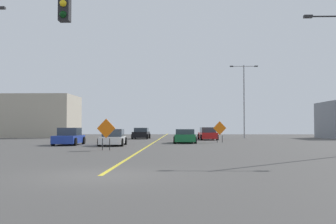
{
  "coord_description": "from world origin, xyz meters",
  "views": [
    {
      "loc": [
        2.45,
        -12.08,
        1.52
      ],
      "look_at": [
        1.37,
        25.28,
        2.92
      ],
      "focal_mm": 41.87,
      "sensor_mm": 36.0,
      "label": 1
    }
  ],
  "objects_px": {
    "street_lamp_far_right": "(244,96)",
    "construction_sign_right_shoulder": "(106,130)",
    "construction_sign_right_lane": "(220,129)",
    "car_red_passing": "(208,134)",
    "car_green_distant": "(185,136)",
    "car_black_approaching": "(141,134)",
    "car_white_near": "(113,138)",
    "car_blue_far": "(69,137)"
  },
  "relations": [
    {
      "from": "street_lamp_far_right",
      "to": "car_green_distant",
      "type": "bearing_deg",
      "value": -118.07
    },
    {
      "from": "construction_sign_right_shoulder",
      "to": "car_green_distant",
      "type": "height_order",
      "value": "construction_sign_right_shoulder"
    },
    {
      "from": "construction_sign_right_shoulder",
      "to": "car_green_distant",
      "type": "xyz_separation_m",
      "value": [
        5.27,
        11.31,
        -0.67
      ]
    },
    {
      "from": "car_white_near",
      "to": "car_blue_far",
      "type": "bearing_deg",
      "value": 164.22
    },
    {
      "from": "construction_sign_right_lane",
      "to": "car_black_approaching",
      "type": "relative_size",
      "value": 0.51
    },
    {
      "from": "construction_sign_right_lane",
      "to": "car_white_near",
      "type": "xyz_separation_m",
      "value": [
        -9.2,
        -6.14,
        -0.67
      ]
    },
    {
      "from": "car_red_passing",
      "to": "car_blue_far",
      "type": "height_order",
      "value": "car_red_passing"
    },
    {
      "from": "street_lamp_far_right",
      "to": "car_black_approaching",
      "type": "height_order",
      "value": "street_lamp_far_right"
    },
    {
      "from": "street_lamp_far_right",
      "to": "car_red_passing",
      "type": "xyz_separation_m",
      "value": [
        -5.24,
        -6.32,
        -4.93
      ]
    },
    {
      "from": "construction_sign_right_lane",
      "to": "car_white_near",
      "type": "distance_m",
      "value": 11.08
    },
    {
      "from": "construction_sign_right_lane",
      "to": "construction_sign_right_shoulder",
      "type": "height_order",
      "value": "same"
    },
    {
      "from": "car_blue_far",
      "to": "car_green_distant",
      "type": "distance_m",
      "value": 10.55
    },
    {
      "from": "car_red_passing",
      "to": "car_green_distant",
      "type": "xyz_separation_m",
      "value": [
        -2.73,
        -8.62,
        -0.04
      ]
    },
    {
      "from": "car_red_passing",
      "to": "car_black_approaching",
      "type": "bearing_deg",
      "value": 154.83
    },
    {
      "from": "construction_sign_right_lane",
      "to": "car_white_near",
      "type": "bearing_deg",
      "value": -146.3
    },
    {
      "from": "street_lamp_far_right",
      "to": "construction_sign_right_shoulder",
      "type": "xyz_separation_m",
      "value": [
        -13.24,
        -26.25,
        -4.3
      ]
    },
    {
      "from": "car_white_near",
      "to": "car_black_approaching",
      "type": "bearing_deg",
      "value": 88.15
    },
    {
      "from": "street_lamp_far_right",
      "to": "car_red_passing",
      "type": "distance_m",
      "value": 9.57
    },
    {
      "from": "street_lamp_far_right",
      "to": "car_blue_far",
      "type": "xyz_separation_m",
      "value": [
        -17.71,
        -18.99,
        -4.95
      ]
    },
    {
      "from": "car_white_near",
      "to": "construction_sign_right_shoulder",
      "type": "bearing_deg",
      "value": -84.47
    },
    {
      "from": "car_red_passing",
      "to": "car_green_distant",
      "type": "relative_size",
      "value": 1.02
    },
    {
      "from": "street_lamp_far_right",
      "to": "car_red_passing",
      "type": "height_order",
      "value": "street_lamp_far_right"
    },
    {
      "from": "construction_sign_right_shoulder",
      "to": "car_blue_far",
      "type": "distance_m",
      "value": 8.55
    },
    {
      "from": "street_lamp_far_right",
      "to": "car_black_approaching",
      "type": "bearing_deg",
      "value": -169.15
    },
    {
      "from": "car_white_near",
      "to": "car_red_passing",
      "type": "bearing_deg",
      "value": 57.99
    },
    {
      "from": "street_lamp_far_right",
      "to": "car_green_distant",
      "type": "distance_m",
      "value": 17.65
    },
    {
      "from": "car_black_approaching",
      "to": "car_red_passing",
      "type": "xyz_separation_m",
      "value": [
        8.04,
        -3.78,
        0.02
      ]
    },
    {
      "from": "car_black_approaching",
      "to": "car_blue_far",
      "type": "distance_m",
      "value": 17.03
    },
    {
      "from": "construction_sign_right_lane",
      "to": "car_blue_far",
      "type": "distance_m",
      "value": 14.03
    },
    {
      "from": "street_lamp_far_right",
      "to": "construction_sign_right_lane",
      "type": "height_order",
      "value": "street_lamp_far_right"
    },
    {
      "from": "car_red_passing",
      "to": "car_green_distant",
      "type": "bearing_deg",
      "value": -107.57
    },
    {
      "from": "construction_sign_right_lane",
      "to": "car_white_near",
      "type": "relative_size",
      "value": 0.51
    },
    {
      "from": "street_lamp_far_right",
      "to": "construction_sign_right_shoulder",
      "type": "distance_m",
      "value": 29.72
    },
    {
      "from": "construction_sign_right_lane",
      "to": "construction_sign_right_shoulder",
      "type": "distance_m",
      "value": 15.02
    },
    {
      "from": "street_lamp_far_right",
      "to": "car_black_approaching",
      "type": "distance_m",
      "value": 14.39
    },
    {
      "from": "construction_sign_right_lane",
      "to": "car_red_passing",
      "type": "bearing_deg",
      "value": 94.5
    },
    {
      "from": "street_lamp_far_right",
      "to": "car_white_near",
      "type": "relative_size",
      "value": 2.38
    },
    {
      "from": "construction_sign_right_shoulder",
      "to": "car_blue_far",
      "type": "xyz_separation_m",
      "value": [
        -4.47,
        7.27,
        -0.66
      ]
    },
    {
      "from": "car_red_passing",
      "to": "construction_sign_right_shoulder",
      "type": "bearing_deg",
      "value": -111.88
    },
    {
      "from": "construction_sign_right_lane",
      "to": "car_red_passing",
      "type": "distance_m",
      "value": 7.67
    },
    {
      "from": "car_white_near",
      "to": "car_green_distant",
      "type": "distance_m",
      "value": 7.8
    },
    {
      "from": "car_white_near",
      "to": "car_red_passing",
      "type": "height_order",
      "value": "car_red_passing"
    }
  ]
}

